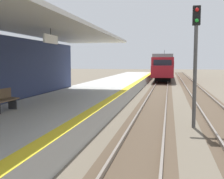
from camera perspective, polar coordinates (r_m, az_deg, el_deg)
name	(u,v)px	position (r m, az deg, el deg)	size (l,w,h in m)	color
station_platform	(66,108)	(15.52, -8.91, -3.53)	(5.00, 80.00, 0.91)	#A8A8A3
track_pair_nearest_platform	(154,106)	(18.63, 8.32, -3.26)	(2.34, 120.00, 0.16)	#4C3D2D
track_pair_middle	(211,108)	(18.78, 18.75, -3.43)	(2.34, 120.00, 0.16)	#4C3D2D
approaching_train	(164,66)	(46.69, 10.10, 4.58)	(2.93, 19.60, 4.76)	maroon
rail_signal_post	(196,54)	(12.99, 16.04, 6.71)	(0.32, 0.34, 5.20)	#4C4C4C
platform_bench	(3,99)	(12.30, -20.61, -1.84)	(0.45, 1.60, 0.88)	brown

